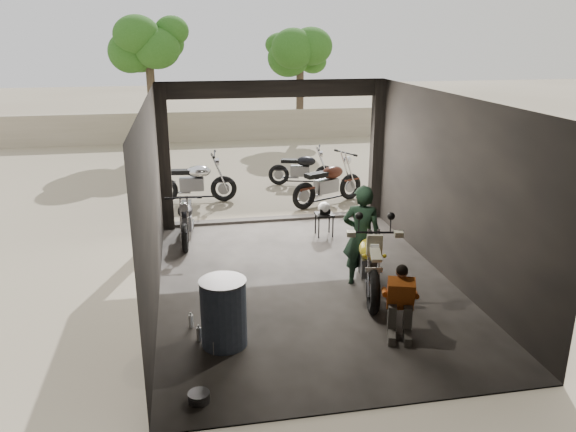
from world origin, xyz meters
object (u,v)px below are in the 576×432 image
object	(u,v)px
main_bike	(369,256)
outside_bike_c	(302,166)
stool	(324,217)
rider	(362,236)
sign_post	(390,138)
helmet	(324,208)
outside_bike_a	(194,178)
mechanic	(401,304)
left_bike	(186,216)
oil_drum	(224,314)
outside_bike_b	(328,180)

from	to	relation	value
main_bike	outside_bike_c	bearing A→B (deg)	98.98
stool	outside_bike_c	bearing A→B (deg)	84.51
outside_bike_c	rider	size ratio (longest dim) A/B	0.93
sign_post	helmet	bearing A→B (deg)	-137.56
outside_bike_a	outside_bike_c	xyz separation A→B (m)	(3.06, 1.12, -0.08)
mechanic	sign_post	bearing A→B (deg)	90.10
mechanic	left_bike	bearing A→B (deg)	141.54
stool	helmet	size ratio (longest dim) A/B	1.84
stool	oil_drum	size ratio (longest dim) A/B	0.52
left_bike	rider	distance (m)	4.02
outside_bike_b	rider	size ratio (longest dim) A/B	1.07
main_bike	outside_bike_c	xyz separation A→B (m)	(0.36, 7.00, -0.09)
left_bike	helmet	xyz separation A→B (m)	(2.89, -0.24, 0.09)
left_bike	outside_bike_b	size ratio (longest dim) A/B	0.85
outside_bike_a	outside_bike_b	xyz separation A→B (m)	(3.33, -0.80, 0.01)
left_bike	outside_bike_b	xyz separation A→B (m)	(3.57, 2.03, 0.10)
outside_bike_a	outside_bike_c	bearing A→B (deg)	-64.78
main_bike	left_bike	bearing A→B (deg)	145.83
outside_bike_b	sign_post	world-z (taller)	sign_post
left_bike	rider	xyz separation A→B (m)	(2.91, -2.75, 0.34)
left_bike	mechanic	bearing A→B (deg)	-53.77
left_bike	outside_bike_a	bearing A→B (deg)	88.31
outside_bike_b	stool	bearing A→B (deg)	138.87
outside_bike_b	sign_post	distance (m)	1.91
outside_bike_b	mechanic	size ratio (longest dim) A/B	1.90
oil_drum	outside_bike_c	bearing A→B (deg)	70.97
outside_bike_c	oil_drum	distance (m)	8.74
outside_bike_a	left_bike	bearing A→B (deg)	-179.71
outside_bike_b	stool	distance (m)	2.41
mechanic	helmet	world-z (taller)	mechanic
outside_bike_c	mechanic	size ratio (longest dim) A/B	1.66
oil_drum	outside_bike_b	bearing A→B (deg)	63.82
outside_bike_b	oil_drum	bearing A→B (deg)	129.05
left_bike	rider	world-z (taller)	rider
left_bike	sign_post	size ratio (longest dim) A/B	0.62
main_bike	outside_bike_b	world-z (taller)	main_bike
outside_bike_c	mechanic	xyz separation A→B (m)	(-0.36, -8.47, -0.06)
oil_drum	left_bike	bearing A→B (deg)	95.96
outside_bike_b	mechanic	distance (m)	6.58
main_bike	outside_bike_b	size ratio (longest dim) A/B	1.03
outside_bike_b	outside_bike_c	xyz separation A→B (m)	(-0.27, 1.92, -0.08)
left_bike	outside_bike_a	distance (m)	2.85
outside_bike_a	outside_bike_c	world-z (taller)	outside_bike_a
mechanic	rider	bearing A→B (deg)	109.38
left_bike	oil_drum	distance (m)	4.34
outside_bike_a	outside_bike_b	world-z (taller)	outside_bike_b
left_bike	outside_bike_c	bearing A→B (deg)	53.32
outside_bike_c	rider	xyz separation A→B (m)	(-0.39, -6.70, 0.33)
outside_bike_a	rider	xyz separation A→B (m)	(2.67, -5.58, 0.26)
rider	stool	xyz separation A→B (m)	(-0.02, 2.48, -0.46)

